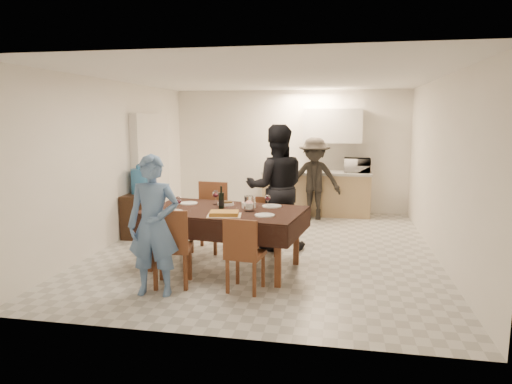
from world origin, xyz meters
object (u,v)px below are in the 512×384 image
at_px(wine_bottle, 221,197).
at_px(microwave, 357,165).
at_px(water_pitcher, 249,204).
at_px(console, 141,214).
at_px(water_jug, 139,181).
at_px(person_near, 154,226).
at_px(dining_table, 224,212).
at_px(person_far, 276,188).
at_px(savoury_tart, 224,213).
at_px(person_kitchen, 314,179).

xyz_separation_m(wine_bottle, microwave, (1.89, 3.68, 0.10)).
xyz_separation_m(wine_bottle, water_pitcher, (0.40, -0.10, -0.05)).
height_order(console, water_jug, water_jug).
distance_m(console, water_jug, 0.58).
xyz_separation_m(water_jug, wine_bottle, (1.81, -1.37, 0.01)).
bearing_deg(person_near, dining_table, 54.77).
bearing_deg(person_far, water_jug, -21.49).
distance_m(dining_table, water_pitcher, 0.38).
relative_size(console, savoury_tart, 1.90).
bearing_deg(console, water_jug, 90.00).
bearing_deg(person_near, person_kitchen, 62.75).
bearing_deg(savoury_tart, console, 137.37).
distance_m(console, water_pitcher, 2.71).
height_order(console, microwave, microwave).
relative_size(water_jug, water_pitcher, 2.14).
bearing_deg(person_kitchen, console, -146.88).
distance_m(wine_bottle, savoury_tart, 0.47).
bearing_deg(wine_bottle, person_near, -114.44).
height_order(dining_table, water_jug, water_jug).
distance_m(wine_bottle, person_far, 1.17).
bearing_deg(water_pitcher, console, 146.31).
bearing_deg(wine_bottle, dining_table, -45.00).
height_order(wine_bottle, savoury_tart, wine_bottle).
relative_size(savoury_tart, person_near, 0.26).
xyz_separation_m(savoury_tart, person_far, (0.45, 1.43, 0.13)).
distance_m(water_pitcher, microwave, 4.07).
bearing_deg(person_kitchen, person_near, -109.66).
xyz_separation_m(console, person_near, (1.31, -2.47, 0.44)).
bearing_deg(microwave, console, 32.00).
distance_m(water_jug, water_pitcher, 2.65).
bearing_deg(console, person_near, -62.14).
xyz_separation_m(dining_table, water_pitcher, (0.35, -0.05, 0.14)).
height_order(console, person_near, person_near).
xyz_separation_m(console, wine_bottle, (1.81, -1.37, 0.59)).
height_order(console, water_pitcher, water_pitcher).
xyz_separation_m(person_near, person_far, (1.10, 2.10, 0.15)).
height_order(dining_table, person_kitchen, person_kitchen).
bearing_deg(water_pitcher, microwave, 68.44).
bearing_deg(water_jug, console, -90.00).
relative_size(console, wine_bottle, 2.61).
distance_m(wine_bottle, water_pitcher, 0.42).
bearing_deg(person_near, wine_bottle, 57.97).
bearing_deg(dining_table, wine_bottle, 143.35).
distance_m(console, savoury_tart, 2.70).
height_order(water_jug, person_far, person_far).
relative_size(dining_table, console, 2.80).
bearing_deg(wine_bottle, console, 142.80).
relative_size(wine_bottle, microwave, 0.58).
height_order(wine_bottle, microwave, microwave).
relative_size(console, microwave, 1.50).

